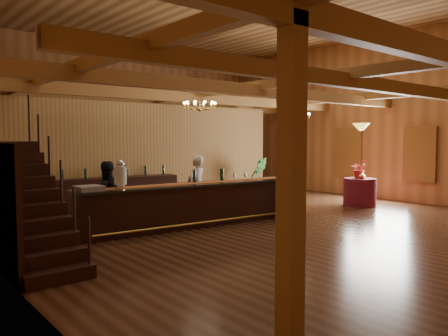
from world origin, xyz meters
TOP-DOWN VIEW (x-y plane):
  - floor at (0.00, 0.00)m, footprint 14.00×14.00m
  - ceiling at (0.00, 0.00)m, footprint 14.00×14.00m
  - wall_back at (0.00, 7.00)m, footprint 12.00×0.10m
  - wall_right at (6.00, 0.00)m, footprint 0.10×14.00m
  - beam_grid at (0.00, 0.51)m, footprint 11.90×13.90m
  - support_posts at (0.00, -0.50)m, footprint 9.20×10.20m
  - partition_wall at (-0.50, 3.50)m, footprint 9.00×0.18m
  - window_right_front at (5.95, -1.60)m, footprint 0.12×1.05m
  - window_right_back at (5.95, 1.00)m, footprint 0.12×1.05m
  - staircase at (-5.45, -0.74)m, footprint 1.00×2.80m
  - backroom_boxes at (-0.29, 5.50)m, footprint 4.10×0.60m
  - tasting_bar at (-1.39, 0.01)m, footprint 6.07×1.38m
  - beverage_dispenser at (-3.36, 0.26)m, footprint 0.26×0.26m
  - glass_rack_tray at (-4.06, 0.24)m, footprint 0.50×0.50m
  - raffle_drum at (1.27, -0.32)m, footprint 0.34×0.24m
  - bar_bottle_0 at (-1.52, 0.14)m, footprint 0.07×0.07m
  - bar_bottle_1 at (-0.76, 0.06)m, footprint 0.07×0.07m
  - bar_bottle_2 at (-0.74, 0.06)m, footprint 0.07×0.07m
  - backbar_shelf at (-2.05, 3.09)m, footprint 3.48×1.05m
  - round_table at (4.05, -0.71)m, footprint 0.97×0.97m
  - chandelier_left at (-0.99, 0.63)m, footprint 0.80×0.80m
  - chandelier_right at (3.55, 1.34)m, footprint 0.80×0.80m
  - pendant_lamp at (4.05, -0.71)m, footprint 0.52×0.52m
  - bartender at (-1.08, 0.66)m, footprint 0.67×0.53m
  - staff_second at (-3.48, 0.72)m, footprint 0.80×0.64m
  - guest at (0.77, -0.88)m, footprint 0.81×0.64m
  - floor_plant at (2.86, 2.56)m, footprint 0.93×0.84m
  - table_flowers at (4.16, -0.60)m, footprint 0.54×0.48m
  - table_vase at (3.97, -0.83)m, footprint 0.17×0.17m

SIDE VIEW (x-z plane):
  - floor at x=0.00m, z-range 0.00..0.00m
  - round_table at x=4.05m, z-range 0.00..0.84m
  - backbar_shelf at x=-2.05m, z-range 0.00..0.97m
  - tasting_bar at x=-1.39m, z-range 0.00..1.02m
  - backroom_boxes at x=-0.29m, z-range -0.02..1.08m
  - floor_plant at x=2.86m, z-range 0.00..1.40m
  - guest at x=0.77m, z-range 0.00..1.45m
  - staff_second at x=-3.48m, z-range 0.00..1.56m
  - bartender at x=-1.08m, z-range 0.00..1.62m
  - table_vase at x=3.97m, z-range 0.84..1.16m
  - staircase at x=-5.45m, z-range 0.00..2.00m
  - glass_rack_tray at x=-4.06m, z-range 1.00..1.10m
  - table_flowers at x=4.16m, z-range 0.84..1.39m
  - bar_bottle_0 at x=-1.52m, z-range 1.00..1.30m
  - bar_bottle_1 at x=-0.76m, z-range 1.00..1.30m
  - bar_bottle_2 at x=-0.74m, z-range 1.00..1.30m
  - raffle_drum at x=1.27m, z-range 1.03..1.33m
  - beverage_dispenser at x=-3.36m, z-range 0.99..1.59m
  - window_right_front at x=5.95m, z-range 0.67..2.42m
  - window_right_back at x=5.95m, z-range 0.67..2.42m
  - partition_wall at x=-0.50m, z-range 0.00..3.10m
  - support_posts at x=0.00m, z-range 0.00..3.20m
  - pendant_lamp at x=4.05m, z-range 1.95..2.85m
  - wall_back at x=0.00m, z-range 0.00..5.50m
  - wall_right at x=6.00m, z-range 0.00..5.50m
  - chandelier_right at x=3.55m, z-range 2.50..3.07m
  - chandelier_left at x=-0.99m, z-range 2.64..3.12m
  - beam_grid at x=0.00m, z-range 3.05..3.44m
  - ceiling at x=0.00m, z-range 5.50..5.50m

